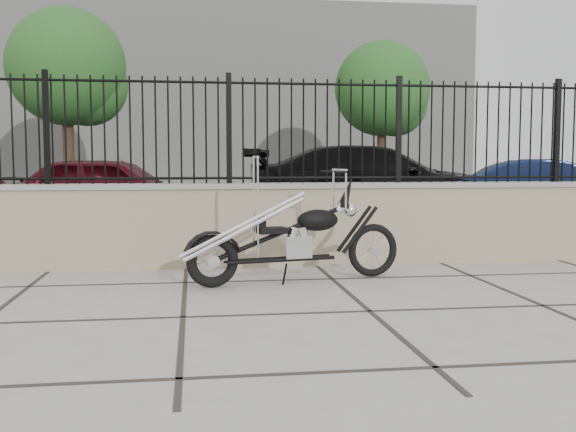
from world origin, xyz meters
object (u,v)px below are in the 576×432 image
(chopper_motorcycle, at_px, (292,218))
(car_blue, at_px, (554,192))
(car_red, at_px, (112,193))
(car_black, at_px, (377,183))

(chopper_motorcycle, distance_m, car_blue, 8.04)
(car_red, height_order, car_black, car_black)
(chopper_motorcycle, bearing_deg, car_red, 101.61)
(car_red, bearing_deg, chopper_motorcycle, -147.79)
(chopper_motorcycle, height_order, car_blue, chopper_motorcycle)
(chopper_motorcycle, xyz_separation_m, car_black, (2.69, 6.54, 0.11))
(car_red, xyz_separation_m, car_blue, (8.27, 0.06, -0.04))
(car_blue, bearing_deg, car_black, 88.88)
(car_red, bearing_deg, car_black, -69.02)
(chopper_motorcycle, height_order, car_red, car_red)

